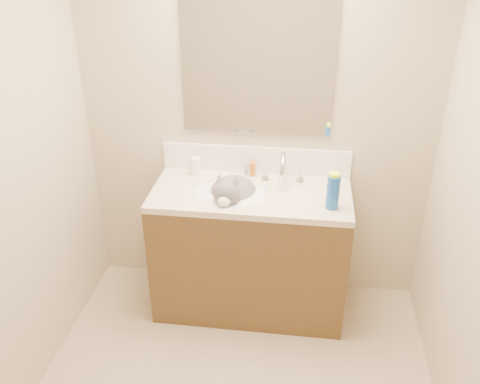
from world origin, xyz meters
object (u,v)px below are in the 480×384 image
(pill_bottle, at_px, (196,166))
(silver_jar, at_px, (247,171))
(spray_can, at_px, (333,192))
(faucet, at_px, (283,171))
(cat, at_px, (232,195))
(basin, at_px, (231,203))
(amber_bottle, at_px, (252,169))
(vanity_cabinet, at_px, (250,253))

(pill_bottle, xyz_separation_m, silver_jar, (0.33, 0.03, -0.03))
(spray_can, bearing_deg, silver_jar, 146.57)
(faucet, distance_m, cat, 0.35)
(cat, xyz_separation_m, pill_bottle, (-0.26, 0.20, 0.08))
(faucet, height_order, pill_bottle, faucet)
(basin, bearing_deg, cat, 66.55)
(basin, xyz_separation_m, amber_bottle, (0.10, 0.25, 0.12))
(silver_jar, bearing_deg, pill_bottle, -175.28)
(faucet, xyz_separation_m, silver_jar, (-0.23, 0.08, -0.06))
(cat, relative_size, silver_jar, 7.82)
(basin, height_order, spray_can, spray_can)
(basin, bearing_deg, faucet, 29.12)
(basin, relative_size, spray_can, 2.25)
(pill_bottle, height_order, spray_can, spray_can)
(basin, bearing_deg, spray_can, -9.56)
(basin, distance_m, faucet, 0.38)
(basin, xyz_separation_m, spray_can, (0.60, -0.10, 0.17))
(silver_jar, bearing_deg, amber_bottle, 3.82)
(vanity_cabinet, relative_size, basin, 2.67)
(cat, distance_m, amber_bottle, 0.26)
(amber_bottle, bearing_deg, pill_bottle, -175.36)
(vanity_cabinet, relative_size, faucet, 4.29)
(faucet, xyz_separation_m, spray_can, (0.30, -0.27, 0.01))
(spray_can, bearing_deg, vanity_cabinet, 164.67)
(spray_can, bearing_deg, basin, 170.44)
(basin, xyz_separation_m, cat, (0.01, 0.02, 0.04))
(vanity_cabinet, xyz_separation_m, spray_can, (0.48, -0.13, 0.55))
(amber_bottle, bearing_deg, cat, -112.83)
(cat, distance_m, pill_bottle, 0.34)
(cat, bearing_deg, amber_bottle, 72.73)
(vanity_cabinet, height_order, silver_jar, silver_jar)
(basin, distance_m, silver_jar, 0.27)
(amber_bottle, bearing_deg, silver_jar, -176.18)
(vanity_cabinet, bearing_deg, faucet, 37.29)
(faucet, height_order, silver_jar, faucet)
(faucet, relative_size, pill_bottle, 2.44)
(vanity_cabinet, relative_size, pill_bottle, 10.44)
(silver_jar, distance_m, amber_bottle, 0.04)
(amber_bottle, relative_size, spray_can, 0.47)
(cat, height_order, silver_jar, cat)
(silver_jar, bearing_deg, cat, -105.68)
(vanity_cabinet, height_order, basin, basin)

